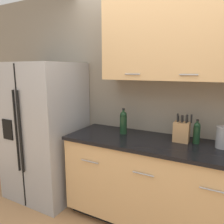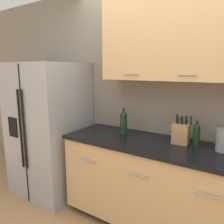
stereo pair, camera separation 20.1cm
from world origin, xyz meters
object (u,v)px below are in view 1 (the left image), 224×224
(oil_bottle, at_px, (197,132))
(wine_bottle, at_px, (123,122))
(steel_canister, at_px, (223,137))
(refrigerator, at_px, (45,131))
(knife_block, at_px, (182,131))

(oil_bottle, bearing_deg, wine_bottle, -177.36)
(steel_canister, bearing_deg, wine_bottle, -179.19)
(refrigerator, bearing_deg, steel_canister, 4.64)
(knife_block, xyz_separation_m, wine_bottle, (-0.62, -0.02, 0.03))
(refrigerator, relative_size, wine_bottle, 5.99)
(refrigerator, relative_size, knife_block, 5.99)
(refrigerator, bearing_deg, wine_bottle, 8.24)
(wine_bottle, relative_size, oil_bottle, 1.21)
(refrigerator, relative_size, steel_canister, 8.01)
(knife_block, bearing_deg, wine_bottle, -178.30)
(steel_canister, bearing_deg, refrigerator, -175.36)
(oil_bottle, relative_size, steel_canister, 1.11)
(refrigerator, distance_m, oil_bottle, 1.82)
(wine_bottle, bearing_deg, knife_block, 1.70)
(steel_canister, bearing_deg, knife_block, 179.31)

